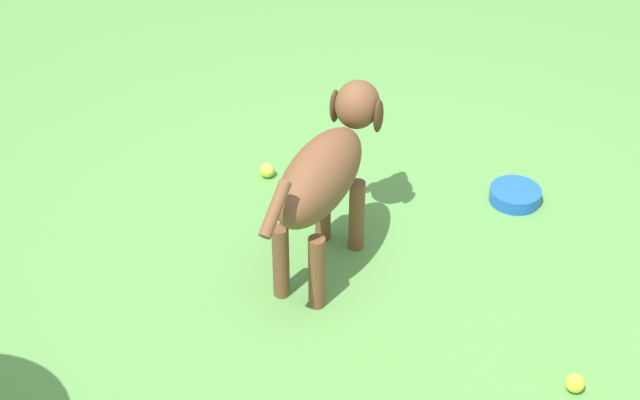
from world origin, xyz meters
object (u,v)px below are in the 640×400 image
at_px(water_bowl, 515,195).
at_px(tennis_ball_0, 575,383).
at_px(dog, 326,171).
at_px(tennis_ball_1, 267,170).

bearing_deg(water_bowl, tennis_ball_0, 65.48).
xyz_separation_m(dog, tennis_ball_1, (-0.02, -0.64, -0.40)).
bearing_deg(tennis_ball_0, tennis_ball_1, -74.96).
distance_m(tennis_ball_1, water_bowl, 1.09).
xyz_separation_m(tennis_ball_0, water_bowl, (-0.45, -0.99, -0.00)).
relative_size(dog, tennis_ball_1, 11.79).
distance_m(dog, tennis_ball_1, 0.75).
relative_size(tennis_ball_1, water_bowl, 0.30).
xyz_separation_m(tennis_ball_0, tennis_ball_1, (0.43, -1.62, 0.00)).
distance_m(tennis_ball_0, water_bowl, 1.09).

